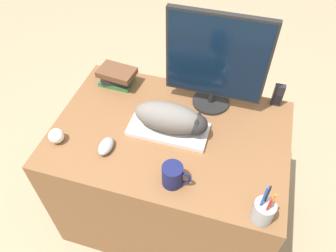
{
  "coord_description": "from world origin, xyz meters",
  "views": [
    {
      "loc": [
        0.29,
        -0.62,
        1.98
      ],
      "look_at": [
        -0.0,
        0.37,
        0.83
      ],
      "focal_mm": 35.0,
      "sensor_mm": 36.0,
      "label": 1
    }
  ],
  "objects_px": {
    "keyboard": "(168,130)",
    "baseball": "(56,136)",
    "coffee_mug": "(173,175)",
    "pen_cup": "(263,211)",
    "phone": "(278,95)",
    "monitor": "(216,61)",
    "book_stack": "(117,76)",
    "computer_mouse": "(106,146)",
    "cat": "(172,118)"
  },
  "relations": [
    {
      "from": "keyboard",
      "to": "cat",
      "type": "bearing_deg",
      "value": 0.0
    },
    {
      "from": "computer_mouse",
      "to": "phone",
      "type": "xyz_separation_m",
      "value": [
        0.73,
        0.53,
        0.04
      ]
    },
    {
      "from": "coffee_mug",
      "to": "monitor",
      "type": "bearing_deg",
      "value": 83.88
    },
    {
      "from": "cat",
      "to": "coffee_mug",
      "type": "distance_m",
      "value": 0.29
    },
    {
      "from": "keyboard",
      "to": "baseball",
      "type": "distance_m",
      "value": 0.53
    },
    {
      "from": "coffee_mug",
      "to": "phone",
      "type": "relative_size",
      "value": 1.0
    },
    {
      "from": "monitor",
      "to": "coffee_mug",
      "type": "xyz_separation_m",
      "value": [
        -0.06,
        -0.53,
        -0.22
      ]
    },
    {
      "from": "monitor",
      "to": "book_stack",
      "type": "distance_m",
      "value": 0.57
    },
    {
      "from": "baseball",
      "to": "keyboard",
      "type": "bearing_deg",
      "value": 23.23
    },
    {
      "from": "computer_mouse",
      "to": "pen_cup",
      "type": "bearing_deg",
      "value": -11.55
    },
    {
      "from": "cat",
      "to": "monitor",
      "type": "distance_m",
      "value": 0.34
    },
    {
      "from": "keyboard",
      "to": "baseball",
      "type": "height_order",
      "value": "baseball"
    },
    {
      "from": "cat",
      "to": "baseball",
      "type": "bearing_deg",
      "value": -157.53
    },
    {
      "from": "pen_cup",
      "to": "phone",
      "type": "distance_m",
      "value": 0.68
    },
    {
      "from": "baseball",
      "to": "phone",
      "type": "distance_m",
      "value": 1.12
    },
    {
      "from": "computer_mouse",
      "to": "pen_cup",
      "type": "distance_m",
      "value": 0.74
    },
    {
      "from": "monitor",
      "to": "coffee_mug",
      "type": "distance_m",
      "value": 0.58
    },
    {
      "from": "computer_mouse",
      "to": "phone",
      "type": "distance_m",
      "value": 0.91
    },
    {
      "from": "monitor",
      "to": "computer_mouse",
      "type": "distance_m",
      "value": 0.65
    },
    {
      "from": "baseball",
      "to": "monitor",
      "type": "bearing_deg",
      "value": 35.65
    },
    {
      "from": "monitor",
      "to": "baseball",
      "type": "relative_size",
      "value": 7.12
    },
    {
      "from": "monitor",
      "to": "baseball",
      "type": "xyz_separation_m",
      "value": [
        -0.65,
        -0.46,
        -0.24
      ]
    },
    {
      "from": "keyboard",
      "to": "baseball",
      "type": "relative_size",
      "value": 5.34
    },
    {
      "from": "keyboard",
      "to": "pen_cup",
      "type": "distance_m",
      "value": 0.59
    },
    {
      "from": "cat",
      "to": "monitor",
      "type": "height_order",
      "value": "monitor"
    },
    {
      "from": "monitor",
      "to": "baseball",
      "type": "distance_m",
      "value": 0.83
    },
    {
      "from": "keyboard",
      "to": "cat",
      "type": "relative_size",
      "value": 1.09
    },
    {
      "from": "pen_cup",
      "to": "coffee_mug",
      "type": "bearing_deg",
      "value": 170.86
    },
    {
      "from": "monitor",
      "to": "pen_cup",
      "type": "relative_size",
      "value": 2.28
    },
    {
      "from": "coffee_mug",
      "to": "pen_cup",
      "type": "xyz_separation_m",
      "value": [
        0.38,
        -0.06,
        0.0
      ]
    },
    {
      "from": "book_stack",
      "to": "monitor",
      "type": "bearing_deg",
      "value": -0.75
    },
    {
      "from": "keyboard",
      "to": "cat",
      "type": "xyz_separation_m",
      "value": [
        0.02,
        0.0,
        0.09
      ]
    },
    {
      "from": "keyboard",
      "to": "computer_mouse",
      "type": "distance_m",
      "value": 0.31
    },
    {
      "from": "book_stack",
      "to": "pen_cup",
      "type": "bearing_deg",
      "value": -35.13
    },
    {
      "from": "pen_cup",
      "to": "baseball",
      "type": "bearing_deg",
      "value": 172.48
    },
    {
      "from": "computer_mouse",
      "to": "coffee_mug",
      "type": "relative_size",
      "value": 0.87
    },
    {
      "from": "keyboard",
      "to": "phone",
      "type": "relative_size",
      "value": 3.06
    },
    {
      "from": "computer_mouse",
      "to": "book_stack",
      "type": "relative_size",
      "value": 0.52
    },
    {
      "from": "coffee_mug",
      "to": "baseball",
      "type": "relative_size",
      "value": 1.74
    },
    {
      "from": "keyboard",
      "to": "pen_cup",
      "type": "relative_size",
      "value": 1.71
    },
    {
      "from": "pen_cup",
      "to": "phone",
      "type": "height_order",
      "value": "pen_cup"
    },
    {
      "from": "keyboard",
      "to": "cat",
      "type": "distance_m",
      "value": 0.09
    },
    {
      "from": "baseball",
      "to": "cat",
      "type": "bearing_deg",
      "value": 22.47
    },
    {
      "from": "coffee_mug",
      "to": "phone",
      "type": "xyz_separation_m",
      "value": [
        0.38,
        0.62,
        0.01
      ]
    },
    {
      "from": "computer_mouse",
      "to": "coffee_mug",
      "type": "distance_m",
      "value": 0.36
    },
    {
      "from": "cat",
      "to": "pen_cup",
      "type": "distance_m",
      "value": 0.57
    },
    {
      "from": "phone",
      "to": "coffee_mug",
      "type": "bearing_deg",
      "value": -121.8
    },
    {
      "from": "baseball",
      "to": "computer_mouse",
      "type": "bearing_deg",
      "value": 4.86
    },
    {
      "from": "cat",
      "to": "phone",
      "type": "relative_size",
      "value": 2.79
    },
    {
      "from": "coffee_mug",
      "to": "book_stack",
      "type": "height_order",
      "value": "coffee_mug"
    }
  ]
}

